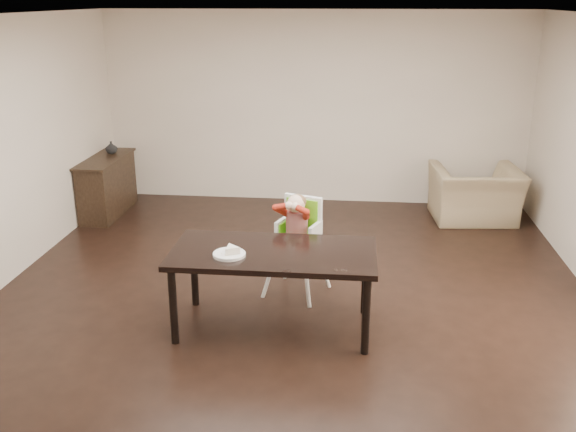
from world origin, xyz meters
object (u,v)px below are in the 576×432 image
object	(u,v)px
high_chair	(298,224)
sideboard	(107,186)
dining_table	(273,259)
armchair	(476,186)

from	to	relation	value
high_chair	sideboard	bearing A→B (deg)	161.32
dining_table	sideboard	size ratio (longest dim) A/B	1.43
dining_table	high_chair	distance (m)	0.79
armchair	sideboard	bearing A→B (deg)	-2.18
high_chair	sideboard	size ratio (longest dim) A/B	0.83
dining_table	high_chair	xyz separation A→B (m)	(0.15, 0.77, 0.06)
high_chair	armchair	xyz separation A→B (m)	(2.15, 2.44, -0.25)
dining_table	armchair	size ratio (longest dim) A/B	1.62
dining_table	high_chair	size ratio (longest dim) A/B	1.73
dining_table	sideboard	xyz separation A→B (m)	(-2.68, 2.98, -0.27)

